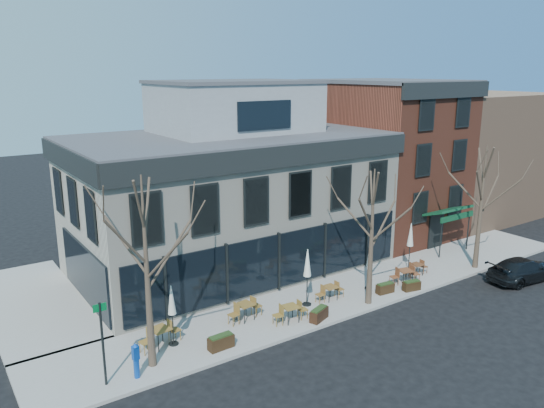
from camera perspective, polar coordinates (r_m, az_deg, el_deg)
ground at (r=29.32m, az=0.61°, el=-9.60°), size 120.00×120.00×0.00m
sidewalk_front at (r=29.65m, az=8.26°, el=-9.31°), size 33.50×4.70×0.15m
sidewalk_side at (r=30.59m, az=-24.20°, el=-9.73°), size 4.50×12.00×0.15m
corner_building at (r=31.94m, az=-4.50°, el=1.31°), size 18.39×10.39×11.10m
red_brick_building at (r=39.64m, az=11.98°, el=4.93°), size 8.20×11.78×11.18m
bg_building at (r=48.00m, az=19.37°, el=5.26°), size 12.00×12.00×10.00m
tree_corner at (r=21.37m, az=-13.27°, el=-7.03°), size 3.93×3.98×7.92m
tree_mid at (r=27.02m, az=10.68°, el=-3.36°), size 3.50×3.55×7.04m
tree_right at (r=33.76m, az=21.58°, el=-0.18°), size 3.72×3.77×7.48m
sign_pole at (r=21.44m, az=-17.78°, el=-13.66°), size 0.50×0.10×3.40m
parked_sedan at (r=33.99m, az=25.42°, el=-6.39°), size 4.87×2.48×1.35m
call_box at (r=22.09m, az=-14.42°, el=-15.89°), size 0.29×0.29×1.48m
cafe_set_0 at (r=24.15m, az=-11.93°, el=-13.64°), size 2.04×0.94×1.05m
cafe_set_1 at (r=25.96m, az=-2.91°, el=-11.29°), size 1.97×0.88×1.01m
cafe_set_2 at (r=25.78m, az=1.98°, el=-11.52°), size 1.88×0.81×0.97m
cafe_set_3 at (r=28.19m, az=6.24°, el=-9.33°), size 1.73×0.71×0.91m
cafe_set_4 at (r=30.97m, az=14.10°, el=-7.41°), size 1.90×0.92×0.97m
cafe_set_5 at (r=32.33m, az=15.29°, el=-6.67°), size 1.62×0.66×0.85m
umbrella_0 at (r=23.58m, az=-10.74°, el=-10.45°), size 0.44×0.44×2.77m
umbrella_2 at (r=26.89m, az=3.83°, el=-6.67°), size 0.48×0.48×3.00m
umbrella_3 at (r=29.36m, az=10.45°, el=-5.73°), size 0.41×0.41×2.54m
umbrella_4 at (r=32.41m, az=14.67°, el=-3.49°), size 0.47×0.47×2.96m
planter_0 at (r=23.72m, az=-5.51°, el=-14.53°), size 1.16×0.50×0.64m
planter_1 at (r=26.10m, az=5.08°, el=-11.70°), size 1.20×0.81×0.62m
planter_2 at (r=29.55m, az=12.07°, el=-8.83°), size 1.05×0.51×0.57m
planter_3 at (r=30.22m, az=14.78°, el=-8.47°), size 1.05×0.59×0.56m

